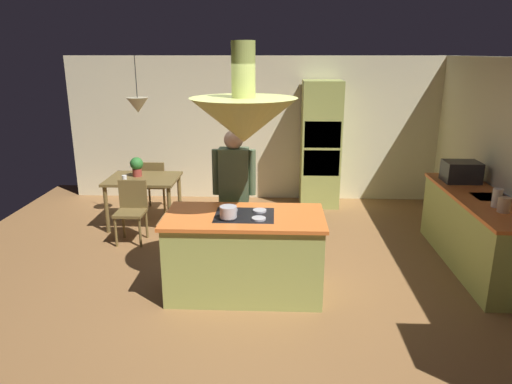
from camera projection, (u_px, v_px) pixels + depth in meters
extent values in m
plane|color=olive|center=(246.00, 283.00, 5.53)|extent=(8.16, 8.16, 0.00)
cube|color=beige|center=(258.00, 129.00, 8.46)|extent=(6.80, 0.10, 2.55)
cube|color=#A8B259|center=(245.00, 256.00, 5.21)|extent=(1.67, 0.84, 0.88)
cube|color=orange|center=(244.00, 217.00, 5.08)|extent=(1.73, 0.90, 0.04)
cube|color=black|center=(244.00, 216.00, 5.07)|extent=(0.64, 0.52, 0.01)
cylinder|color=#B2B2B7|center=(228.00, 218.00, 4.95)|extent=(0.15, 0.15, 0.02)
cylinder|color=#B2B2B7|center=(259.00, 219.00, 4.94)|extent=(0.15, 0.15, 0.02)
cylinder|color=#B2B2B7|center=(231.00, 210.00, 5.20)|extent=(0.15, 0.15, 0.02)
cylinder|color=#B2B2B7|center=(260.00, 211.00, 5.19)|extent=(0.15, 0.15, 0.02)
cube|color=#A8B259|center=(476.00, 233.00, 5.86)|extent=(0.62, 2.30, 0.88)
cube|color=orange|center=(481.00, 198.00, 5.73)|extent=(0.66, 2.34, 0.04)
cube|color=#B2B2B7|center=(493.00, 203.00, 5.74)|extent=(0.48, 0.36, 0.16)
cube|color=#A8B259|center=(320.00, 144.00, 8.09)|extent=(0.66, 0.62, 2.16)
cube|color=black|center=(323.00, 135.00, 7.75)|extent=(0.60, 0.04, 0.44)
cube|color=black|center=(321.00, 163.00, 7.89)|extent=(0.60, 0.04, 0.44)
cube|color=brown|center=(143.00, 179.00, 7.20)|extent=(1.07, 0.86, 0.04)
cylinder|color=brown|center=(107.00, 210.00, 6.98)|extent=(0.06, 0.06, 0.72)
cylinder|color=brown|center=(170.00, 211.00, 6.94)|extent=(0.06, 0.06, 0.72)
cylinder|color=brown|center=(122.00, 195.00, 7.68)|extent=(0.06, 0.06, 0.72)
cylinder|color=brown|center=(180.00, 196.00, 7.65)|extent=(0.06, 0.06, 0.72)
cylinder|color=tan|center=(228.00, 233.00, 5.91)|extent=(0.14, 0.14, 0.85)
cylinder|color=tan|center=(242.00, 233.00, 5.91)|extent=(0.14, 0.14, 0.85)
cube|color=#4C6042|center=(234.00, 175.00, 5.70)|extent=(0.36, 0.22, 0.66)
cylinder|color=#4C6042|center=(216.00, 172.00, 5.69)|extent=(0.09, 0.09, 0.56)
cylinder|color=#4C6042|center=(252.00, 172.00, 5.68)|extent=(0.09, 0.09, 0.56)
sphere|color=tan|center=(233.00, 140.00, 5.57)|extent=(0.23, 0.23, 0.23)
cone|color=#A8B259|center=(244.00, 120.00, 4.78)|extent=(1.10, 1.10, 0.45)
cylinder|color=#A8B259|center=(243.00, 69.00, 4.64)|extent=(0.24, 0.24, 0.55)
cone|color=beige|center=(138.00, 105.00, 6.88)|extent=(0.32, 0.32, 0.22)
cylinder|color=black|center=(136.00, 76.00, 6.77)|extent=(0.01, 0.01, 0.60)
cube|color=brown|center=(130.00, 213.00, 6.59)|extent=(0.40, 0.40, 0.04)
cube|color=brown|center=(133.00, 194.00, 6.70)|extent=(0.40, 0.04, 0.42)
cylinder|color=brown|center=(116.00, 232.00, 6.50)|extent=(0.04, 0.04, 0.43)
cylinder|color=brown|center=(140.00, 233.00, 6.48)|extent=(0.04, 0.04, 0.43)
cylinder|color=brown|center=(123.00, 224.00, 6.82)|extent=(0.04, 0.04, 0.43)
cylinder|color=brown|center=(147.00, 224.00, 6.81)|extent=(0.04, 0.04, 0.43)
cube|color=brown|center=(156.00, 185.00, 7.99)|extent=(0.40, 0.40, 0.04)
cube|color=brown|center=(152.00, 175.00, 7.75)|extent=(0.40, 0.04, 0.42)
cylinder|color=brown|center=(169.00, 195.00, 8.21)|extent=(0.04, 0.04, 0.43)
cylinder|color=brown|center=(150.00, 194.00, 8.22)|extent=(0.04, 0.04, 0.43)
cylinder|color=brown|center=(164.00, 201.00, 7.88)|extent=(0.04, 0.04, 0.43)
cylinder|color=brown|center=(144.00, 200.00, 7.90)|extent=(0.04, 0.04, 0.43)
cylinder|color=#99382D|center=(137.00, 172.00, 7.26)|extent=(0.14, 0.14, 0.12)
sphere|color=#2D722D|center=(137.00, 164.00, 7.22)|extent=(0.20, 0.20, 0.20)
cylinder|color=white|center=(124.00, 178.00, 6.99)|extent=(0.07, 0.07, 0.09)
cylinder|color=#E0B78C|center=(504.00, 205.00, 5.15)|extent=(0.13, 0.13, 0.17)
cylinder|color=silver|center=(497.00, 198.00, 5.31)|extent=(0.11, 0.11, 0.22)
cube|color=#232326|center=(461.00, 172.00, 6.34)|extent=(0.46, 0.36, 0.28)
cylinder|color=#B2B2B7|center=(228.00, 212.00, 4.93)|extent=(0.18, 0.18, 0.12)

